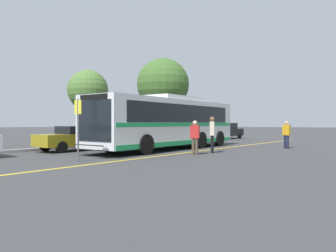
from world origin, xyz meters
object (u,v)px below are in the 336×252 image
object	(u,v)px
transit_bus	(168,121)
tree_2	(163,85)
parked_car_1	(75,138)
pedestrian_2	(195,135)
pedestrian_1	(286,133)
parked_car_3	(186,133)
parked_car_4	(226,131)
bus_stop_sign	(78,122)
tree_0	(88,90)
parked_car_2	(136,135)
pedestrian_0	(212,132)

from	to	relation	value
transit_bus	tree_2	bearing A→B (deg)	-51.13
parked_car_1	pedestrian_2	bearing A→B (deg)	-160.07
pedestrian_1	pedestrian_2	size ratio (longest dim) A/B	1.00
parked_car_3	parked_car_4	size ratio (longest dim) A/B	0.89
transit_bus	parked_car_4	xyz separation A→B (m)	(13.22, 3.32, -0.86)
bus_stop_sign	tree_0	distance (m)	10.52
tree_0	tree_2	bearing A→B (deg)	5.12
parked_car_2	bus_stop_sign	distance (m)	9.11
bus_stop_sign	parked_car_1	bearing A→B (deg)	-36.20
transit_bus	pedestrian_2	world-z (taller)	transit_bus
parked_car_4	pedestrian_2	size ratio (longest dim) A/B	2.87
parked_car_3	parked_car_4	xyz separation A→B (m)	(6.44, -0.17, 0.02)
pedestrian_0	parked_car_4	bearing A→B (deg)	178.88
parked_car_3	pedestrian_0	xyz separation A→B (m)	(-7.37, -6.84, 0.31)
parked_car_4	pedestrian_0	distance (m)	15.34
pedestrian_2	tree_2	xyz separation A→B (m)	(10.72, 10.75, 4.24)
tree_0	pedestrian_0	bearing A→B (deg)	-90.28
tree_2	parked_car_3	bearing A→B (deg)	-116.70
parked_car_4	pedestrian_2	bearing A→B (deg)	111.50
parked_car_3	pedestrian_2	world-z (taller)	pedestrian_2
parked_car_1	pedestrian_2	xyz separation A→B (m)	(2.19, -6.55, 0.23)
parked_car_2	pedestrian_2	world-z (taller)	pedestrian_2
parked_car_4	tree_0	size ratio (longest dim) A/B	0.90
tree_2	tree_0	bearing A→B (deg)	-174.88
pedestrian_0	pedestrian_1	bearing A→B (deg)	132.95
parked_car_3	tree_2	xyz separation A→B (m)	(2.07, 4.11, 4.42)
bus_stop_sign	tree_2	world-z (taller)	tree_2
tree_0	tree_2	world-z (taller)	tree_2
parked_car_2	tree_2	world-z (taller)	tree_2
transit_bus	pedestrian_2	bearing A→B (deg)	147.29
transit_bus	parked_car_2	bearing A→B (deg)	-14.65
bus_stop_sign	transit_bus	bearing A→B (deg)	-83.11
transit_bus	parked_car_3	bearing A→B (deg)	-64.55
transit_bus	tree_0	size ratio (longest dim) A/B	2.21
pedestrian_1	tree_2	distance (m)	14.20
parked_car_4	pedestrian_0	bearing A→B (deg)	114.09
transit_bus	bus_stop_sign	xyz separation A→B (m)	(-7.15, -1.10, -0.06)
parked_car_2	parked_car_3	world-z (taller)	parked_car_3
parked_car_1	parked_car_2	xyz separation A→B (m)	(4.82, -0.08, 0.01)
tree_2	pedestrian_0	bearing A→B (deg)	-130.75
parked_car_1	parked_car_4	xyz separation A→B (m)	(17.28, -0.09, 0.07)
transit_bus	pedestrian_0	xyz separation A→B (m)	(-0.60, -3.35, -0.56)
bus_stop_sign	parked_car_3	bearing A→B (deg)	-73.59
parked_car_3	bus_stop_sign	xyz separation A→B (m)	(-13.93, -4.60, 0.82)
parked_car_2	parked_car_1	bearing A→B (deg)	-91.69
parked_car_4	tree_0	bearing A→B (deg)	74.27
transit_bus	pedestrian_1	distance (m)	7.18
pedestrian_2	parked_car_3	bearing A→B (deg)	-72.96
pedestrian_0	pedestrian_2	world-z (taller)	pedestrian_0
parked_car_1	pedestrian_1	bearing A→B (deg)	-133.20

